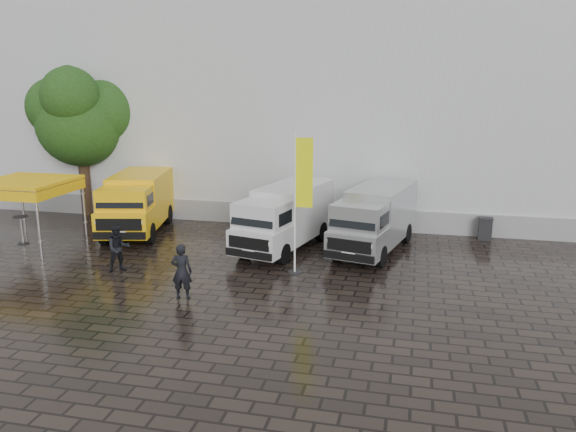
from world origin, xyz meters
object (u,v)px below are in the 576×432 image
van_yellow (137,205)px  wheelie_bin (485,228)px  cocktail_table (22,230)px  person_front (182,271)px  person_tent (119,248)px  canopy_tent (26,184)px  van_silver (375,220)px  flagpole (300,196)px  van_white (285,219)px

van_yellow → wheelie_bin: bearing=-3.7°
van_yellow → cocktail_table: size_ratio=4.73×
cocktail_table → person_front: bearing=-24.9°
person_front → person_tent: bearing=-38.7°
person_tent → canopy_tent: bearing=115.7°
cocktail_table → van_silver: bearing=9.0°
van_yellow → flagpole: flagpole is taller
van_silver → flagpole: 4.40m
flagpole → person_front: flagpole is taller
person_front → wheelie_bin: bearing=-145.2°
van_silver → canopy_tent: size_ratio=1.78×
flagpole → wheelie_bin: size_ratio=5.18×
flagpole → person_tent: bearing=-168.8°
van_silver → flagpole: bearing=-112.2°
flagpole → van_yellow: bearing=155.6°
canopy_tent → flagpole: flagpole is taller
cocktail_table → person_tent: (5.82, -2.28, 0.26)m
canopy_tent → van_white: bearing=9.9°
van_silver → canopy_tent: bearing=-157.2°
van_white → canopy_tent: canopy_tent is taller
canopy_tent → flagpole: size_ratio=0.65×
person_tent → person_front: bearing=-72.1°
canopy_tent → flagpole: bearing=-4.8°
van_white → wheelie_bin: 8.88m
van_white → van_silver: van_silver is taller
van_yellow → wheelie_bin: size_ratio=5.80×
person_front → person_tent: 3.83m
van_yellow → cocktail_table: 4.86m
van_white → cocktail_table: 11.19m
person_front → person_tent: person_front is taller
van_white → cocktail_table: bearing=-157.4°
van_yellow → canopy_tent: (-3.50, -2.76, 1.30)m
canopy_tent → person_front: bearing=-25.9°
van_yellow → van_white: 7.12m
canopy_tent → van_yellow: bearing=38.3°
van_white → canopy_tent: (-10.56, -1.84, 1.34)m
wheelie_bin → person_front: 13.80m
van_white → flagpole: (1.22, -2.83, 1.57)m
flagpole → person_front: 4.89m
van_white → person_tent: bearing=-128.5°
van_yellow → van_silver: size_ratio=0.96×
person_tent → van_silver: bearing=-13.8°
flagpole → person_tent: flagpole is taller
cocktail_table → person_front: 10.05m
person_front → van_silver: bearing=-138.1°
van_silver → wheelie_bin: van_silver is taller
flagpole → canopy_tent: bearing=175.2°
person_front → cocktail_table: bearing=-33.0°
van_white → canopy_tent: 10.80m
flagpole → cocktail_table: (-12.24, 1.02, -2.24)m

